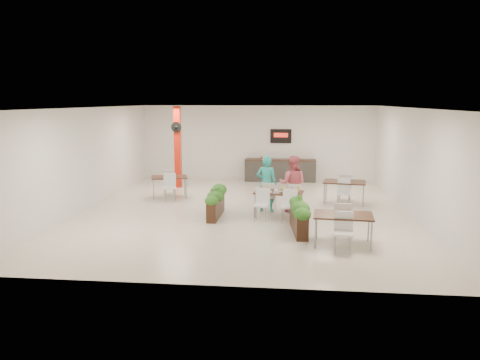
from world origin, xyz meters
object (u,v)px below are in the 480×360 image
object	(u,v)px
red_column	(178,146)
main_table	(279,196)
service_counter	(280,170)
side_table_a	(169,180)
diner_woman	(292,184)
planter_right	(299,214)
side_table_b	(344,184)
planter_left	(216,201)
side_table_c	(343,219)
diner_man	(267,184)

from	to	relation	value
red_column	main_table	size ratio (longest dim) A/B	1.79
service_counter	side_table_a	size ratio (longest dim) A/B	1.79
red_column	diner_woman	world-z (taller)	red_column
red_column	main_table	world-z (taller)	red_column
planter_right	side_table_b	size ratio (longest dim) A/B	1.13
diner_woman	side_table_b	bearing A→B (deg)	-132.34
red_column	side_table_a	xyz separation A→B (m)	(0.13, -1.94, -1.01)
planter_left	side_table_c	distance (m)	4.20
red_column	service_counter	distance (m)	4.56
planter_right	diner_woman	bearing A→B (deg)	93.98
planter_right	planter_left	bearing A→B (deg)	150.23
diner_woman	planter_right	bearing A→B (deg)	103.01
side_table_a	planter_right	bearing A→B (deg)	-58.40
red_column	planter_right	bearing A→B (deg)	-52.18
main_table	planter_right	distance (m)	1.71
diner_woman	side_table_c	bearing A→B (deg)	118.74
diner_woman	service_counter	bearing A→B (deg)	-76.08
red_column	side_table_b	world-z (taller)	red_column
diner_woman	planter_left	world-z (taller)	diner_woman
side_table_b	side_table_c	distance (m)	4.72
red_column	side_table_a	distance (m)	2.19
side_table_a	main_table	bearing A→B (deg)	-48.18
service_counter	planter_right	world-z (taller)	service_counter
service_counter	main_table	world-z (taller)	service_counter
planter_right	side_table_a	bearing A→B (deg)	138.15
diner_man	diner_woman	size ratio (longest dim) A/B	1.00
diner_woman	planter_left	size ratio (longest dim) A/B	1.01
red_column	side_table_b	bearing A→B (deg)	-20.41
main_table	planter_right	world-z (taller)	planter_right
planter_left	side_table_a	world-z (taller)	side_table_a
service_counter	planter_left	world-z (taller)	service_counter
red_column	side_table_c	xyz separation A→B (m)	(5.66, -7.00, -1.00)
diner_woman	side_table_a	distance (m)	4.70
red_column	side_table_a	world-z (taller)	red_column
diner_man	planter_right	bearing A→B (deg)	121.97
service_counter	side_table_a	world-z (taller)	service_counter
diner_man	planter_right	world-z (taller)	diner_man
diner_man	side_table_a	world-z (taller)	diner_man
main_table	side_table_c	xyz separation A→B (m)	(1.59, -2.64, 0.00)
planter_left	side_table_b	xyz separation A→B (m)	(4.00, 2.27, 0.15)
side_table_c	diner_man	bearing A→B (deg)	125.95
diner_man	side_table_c	bearing A→B (deg)	130.05
side_table_b	main_table	bearing A→B (deg)	-127.53
planter_right	diner_man	bearing A→B (deg)	112.95
red_column	planter_right	world-z (taller)	red_column
red_column	planter_left	world-z (taller)	red_column
red_column	diner_man	distance (m)	5.28
side_table_b	planter_left	bearing A→B (deg)	-141.50
red_column	side_table_a	size ratio (longest dim) A/B	1.91
red_column	diner_man	size ratio (longest dim) A/B	1.84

